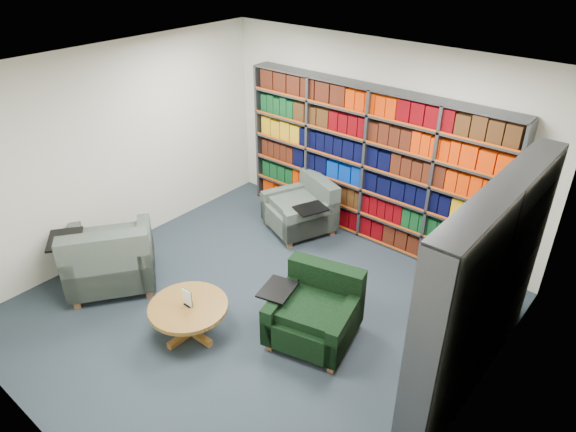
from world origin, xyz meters
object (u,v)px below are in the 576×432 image
Objects in this scene: chair_green_right at (317,312)px; chair_teal_front at (110,262)px; chair_teal_left at (304,210)px; coffee_table at (189,311)px.

chair_green_right is 2.69m from chair_teal_front.
coffee_table is (0.46, -2.64, 0.01)m from chair_teal_left.
chair_teal_left is at bearing 99.84° from coffee_table.
chair_teal_front is (-2.51, -0.95, 0.06)m from chair_green_right.
coffee_table is (-1.08, -0.91, 0.01)m from chair_green_right.
chair_teal_left is at bearing 131.65° from chair_green_right.
chair_teal_left is 0.81× the size of chair_teal_front.
coffee_table is at bearing 1.71° from chair_teal_front.
chair_teal_front is 1.43m from coffee_table.
chair_teal_front is at bearing -159.19° from chair_green_right.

